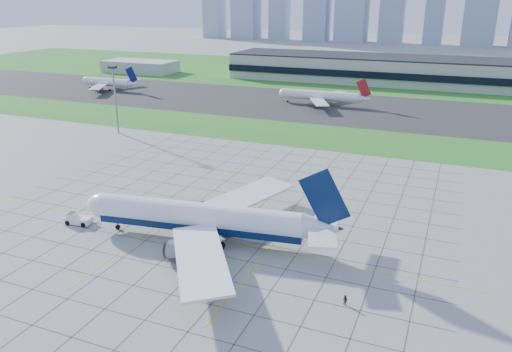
% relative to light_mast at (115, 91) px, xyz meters
% --- Properties ---
extents(ground, '(1400.00, 1400.00, 0.00)m').
position_rel_light_mast_xyz_m(ground, '(70.00, -65.00, -16.18)').
color(ground, '#9E9E98').
rests_on(ground, ground).
extents(grass_median, '(700.00, 35.00, 0.04)m').
position_rel_light_mast_xyz_m(grass_median, '(70.00, 25.00, -16.16)').
color(grass_median, '#287722').
rests_on(grass_median, ground).
extents(asphalt_taxiway, '(700.00, 75.00, 0.04)m').
position_rel_light_mast_xyz_m(asphalt_taxiway, '(70.00, 80.00, -16.15)').
color(asphalt_taxiway, '#383838').
rests_on(asphalt_taxiway, ground).
extents(grass_far, '(700.00, 145.00, 0.04)m').
position_rel_light_mast_xyz_m(grass_far, '(70.00, 190.00, -16.16)').
color(grass_far, '#287722').
rests_on(grass_far, ground).
extents(apron_markings, '(120.00, 130.00, 0.03)m').
position_rel_light_mast_xyz_m(apron_markings, '(70.43, -53.91, -16.17)').
color(apron_markings, '#474744').
rests_on(apron_markings, ground).
extents(terminal, '(260.00, 43.00, 15.80)m').
position_rel_light_mast_xyz_m(terminal, '(110.00, 164.87, -8.29)').
color(terminal, '#B7B7B2').
rests_on(terminal, ground).
extents(service_block, '(50.00, 25.00, 8.00)m').
position_rel_light_mast_xyz_m(service_block, '(-90.00, 145.00, -12.18)').
color(service_block, '#B7B7B2').
rests_on(service_block, ground).
extents(light_mast, '(2.50, 2.50, 25.60)m').
position_rel_light_mast_xyz_m(light_mast, '(0.00, 0.00, 0.00)').
color(light_mast, gray).
rests_on(light_mast, ground).
extents(airliner, '(58.67, 59.07, 18.52)m').
position_rel_light_mast_xyz_m(airliner, '(73.08, -67.79, -11.12)').
color(airliner, white).
rests_on(airliner, ground).
extents(pushback_tug, '(9.17, 3.88, 2.52)m').
position_rel_light_mast_xyz_m(pushback_tug, '(42.37, -71.70, -15.06)').
color(pushback_tug, white).
rests_on(pushback_tug, ground).
extents(crew_near, '(0.64, 0.67, 1.55)m').
position_rel_light_mast_xyz_m(crew_near, '(47.21, -66.82, -15.41)').
color(crew_near, black).
rests_on(crew_near, ground).
extents(crew_far, '(1.19, 1.14, 1.93)m').
position_rel_light_mast_xyz_m(crew_far, '(107.24, -80.48, -15.22)').
color(crew_far, black).
rests_on(crew_far, ground).
extents(distant_jet_0, '(35.02, 42.66, 14.08)m').
position_rel_light_mast_xyz_m(distant_jet_0, '(-64.18, 77.04, -11.70)').
color(distant_jet_0, white).
rests_on(distant_jet_0, ground).
extents(distant_jet_1, '(43.42, 42.66, 14.08)m').
position_rel_light_mast_xyz_m(distant_jet_1, '(58.33, 82.47, -11.69)').
color(distant_jet_1, white).
rests_on(distant_jet_1, ground).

